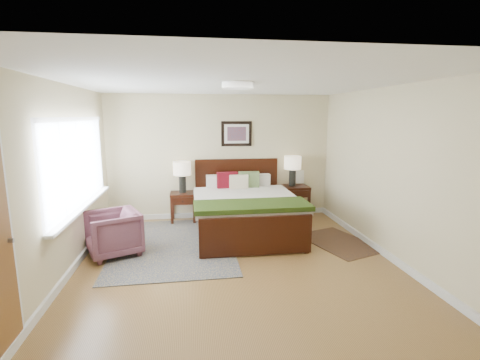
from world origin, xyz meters
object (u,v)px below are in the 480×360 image
(bed, at_px, (245,203))
(nightstand_right, at_px, (292,198))
(nightstand_left, at_px, (183,199))
(rug_persian, at_px, (174,245))
(lamp_left, at_px, (182,171))
(armchair, at_px, (113,233))
(lamp_right, at_px, (293,165))

(bed, distance_m, nightstand_right, 1.42)
(nightstand_left, height_order, rug_persian, nightstand_left)
(nightstand_left, bearing_deg, lamp_left, 90.00)
(rug_persian, bearing_deg, nightstand_right, 28.36)
(bed, relative_size, rug_persian, 0.84)
(bed, bearing_deg, nightstand_right, 36.79)
(nightstand_right, bearing_deg, lamp_left, 179.66)
(nightstand_right, xyz_separation_m, rug_persian, (-2.37, -1.30, -0.39))
(nightstand_right, relative_size, rug_persian, 0.25)
(armchair, bearing_deg, lamp_left, 123.52)
(lamp_left, bearing_deg, rug_persian, -96.13)
(lamp_left, relative_size, lamp_right, 1.00)
(bed, bearing_deg, armchair, -161.25)
(lamp_right, bearing_deg, lamp_left, 180.00)
(armchair, bearing_deg, nightstand_left, 123.17)
(nightstand_left, relative_size, rug_persian, 0.22)
(bed, xyz_separation_m, nightstand_right, (1.13, 0.85, -0.16))
(lamp_right, bearing_deg, rug_persian, -151.00)
(lamp_right, relative_size, armchair, 0.82)
(armchair, bearing_deg, nightstand_right, 92.02)
(bed, relative_size, nightstand_right, 3.36)
(bed, distance_m, nightstand_left, 1.39)
(lamp_left, height_order, lamp_right, lamp_right)
(lamp_left, xyz_separation_m, lamp_right, (2.23, 0.00, 0.07))
(nightstand_right, distance_m, lamp_left, 2.32)
(lamp_left, bearing_deg, bed, -37.91)
(lamp_left, height_order, armchair, lamp_left)
(lamp_right, xyz_separation_m, armchair, (-3.25, -1.58, -0.75))
(nightstand_left, distance_m, nightstand_right, 2.23)
(lamp_right, bearing_deg, armchair, -154.10)
(nightstand_left, distance_m, lamp_left, 0.55)
(nightstand_left, distance_m, armchair, 1.86)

